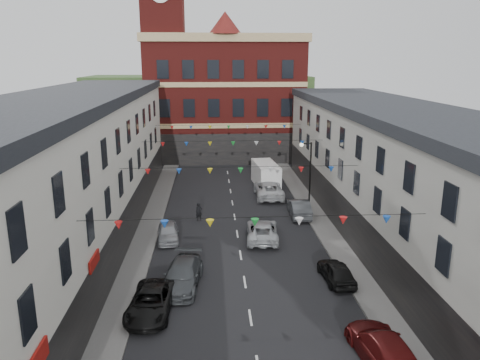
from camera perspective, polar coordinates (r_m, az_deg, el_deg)
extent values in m
plane|color=black|center=(28.80, 0.59, -12.34)|extent=(160.00, 160.00, 0.00)
cube|color=#605E5B|center=(30.91, -12.79, -10.60)|extent=(1.80, 64.00, 0.15)
cube|color=#605E5B|center=(31.74, 13.03, -9.92)|extent=(1.80, 64.00, 0.15)
cube|color=silver|center=(29.51, -23.07, -2.43)|extent=(8.00, 56.00, 10.00)
cube|color=black|center=(28.52, -24.14, 7.92)|extent=(8.40, 56.00, 0.70)
cube|color=black|center=(29.55, -14.90, -8.71)|extent=(0.12, 56.00, 3.20)
cube|color=beige|center=(31.12, 22.71, -2.51)|extent=(8.00, 56.00, 9.00)
cube|color=black|center=(30.15, 23.61, 6.35)|extent=(8.40, 56.00, 0.70)
cube|color=black|center=(30.52, 15.27, -7.97)|extent=(0.12, 56.00, 3.20)
cube|color=maroon|center=(63.88, -1.90, 9.59)|extent=(20.00, 12.00, 15.00)
cube|color=tan|center=(63.69, -1.97, 16.78)|extent=(20.60, 12.60, 1.00)
cone|color=maroon|center=(58.79, -1.83, 18.63)|extent=(4.00, 4.00, 2.60)
cube|color=maroon|center=(60.88, -9.12, 13.42)|extent=(5.00, 5.00, 24.00)
cube|color=#2C4F25|center=(88.00, -5.01, 9.27)|extent=(40.00, 14.00, 10.00)
cylinder|color=black|center=(41.78, 8.53, 0.51)|extent=(0.14, 0.14, 6.00)
cylinder|color=black|center=(41.09, 8.14, 4.43)|extent=(0.90, 0.10, 0.10)
sphere|color=beige|center=(41.02, 7.52, 4.29)|extent=(0.36, 0.36, 0.36)
imported|color=black|center=(25.79, -10.81, -14.39)|extent=(2.53, 4.86, 1.31)
imported|color=#43474B|center=(28.21, -7.02, -11.41)|extent=(2.59, 5.20, 1.45)
imported|color=#95979D|center=(35.07, -8.76, -6.30)|extent=(1.89, 3.92, 1.29)
imported|color=#531010|center=(22.65, 17.06, -19.01)|extent=(2.46, 5.24, 1.48)
imported|color=black|center=(29.17, 11.67, -10.88)|extent=(1.79, 3.90, 1.30)
imported|color=#424549|center=(40.17, 7.21, -3.37)|extent=(1.71, 4.55, 1.48)
imported|color=silver|center=(45.31, 3.51, -1.15)|extent=(2.61, 5.61, 1.56)
imported|color=silver|center=(34.88, 2.74, -6.17)|extent=(2.69, 5.11, 1.37)
cube|color=white|center=(49.26, 3.16, 0.67)|extent=(2.63, 5.68, 2.44)
imported|color=black|center=(38.84, -5.05, -3.90)|extent=(0.66, 0.56, 1.52)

